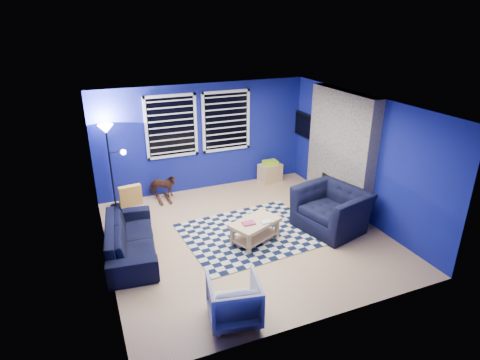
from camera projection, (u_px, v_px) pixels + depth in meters
The scene contains 18 objects.
floor at pixel (246, 235), 7.65m from camera, with size 5.00×5.00×0.00m, color tan.
ceiling at pixel (247, 105), 6.69m from camera, with size 5.00×5.00×0.00m, color white.
wall_back at pixel (204, 138), 9.30m from camera, with size 5.00×5.00×0.00m, color navy.
wall_left at pixel (100, 197), 6.29m from camera, with size 5.00×5.00×0.00m, color navy.
wall_right at pixel (360, 157), 8.05m from camera, with size 5.00×5.00×0.00m, color navy.
fireplace at pixel (339, 153), 8.45m from camera, with size 0.65×2.00×2.50m.
window_left at pixel (171, 127), 8.87m from camera, with size 1.17×0.06×1.42m.
window_right at pixel (226, 121), 9.33m from camera, with size 1.17×0.06×1.42m.
tv at pixel (306, 126), 9.68m from camera, with size 0.07×1.00×0.58m.
rug at pixel (251, 233), 7.70m from camera, with size 2.50×2.00×0.02m, color black.
sofa at pixel (130, 238), 6.96m from camera, with size 0.80×2.04×0.60m, color black.
armchair_big at pixel (331, 209), 7.76m from camera, with size 1.09×1.25×0.81m, color black.
armchair_bent at pixel (234, 300), 5.42m from camera, with size 0.69×0.71×0.64m, color gray.
rocking_horse at pixel (163, 186), 8.98m from camera, with size 0.63×0.29×0.53m, color #422215.
coffee_table at pixel (255, 227), 7.30m from camera, with size 1.05×0.85×0.46m.
cabinet at pixel (270, 172), 10.05m from camera, with size 0.59×0.45×0.54m.
floor_lamp at pixel (108, 140), 8.24m from camera, with size 0.50×0.31×1.83m.
throw_pillow at pixel (130, 196), 7.42m from camera, with size 0.41×0.12×0.39m, color gold.
Camera 1 is at (-2.64, -6.12, 3.90)m, focal length 30.00 mm.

